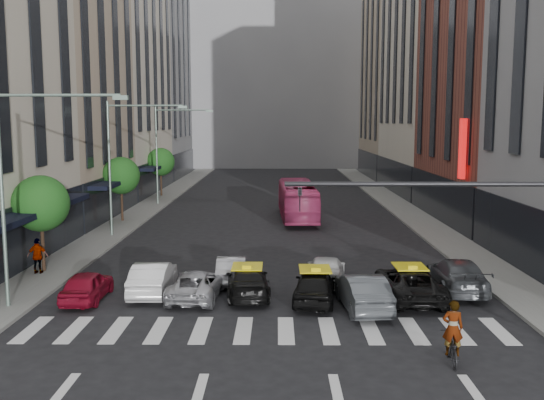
{
  "coord_description": "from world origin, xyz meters",
  "views": [
    {
      "loc": [
        0.26,
        -20.46,
        7.81
      ],
      "look_at": [
        0.01,
        8.82,
        4.0
      ],
      "focal_mm": 40.0,
      "sensor_mm": 36.0,
      "label": 1
    }
  ],
  "objects_px": {
    "streetlamp_near": "(24,169)",
    "streetlamp_mid": "(123,150)",
    "taxi_left": "(247,282)",
    "car_red": "(87,286)",
    "bus": "(297,200)",
    "streetlamp_far": "(167,142)",
    "motorcycle": "(452,349)",
    "pedestrian_far": "(38,256)",
    "car_white_front": "(153,278)",
    "taxi_center": "(315,286)"
  },
  "relations": [
    {
      "from": "streetlamp_far",
      "to": "car_white_front",
      "type": "bearing_deg",
      "value": -81.08
    },
    {
      "from": "streetlamp_far",
      "to": "car_red",
      "type": "height_order",
      "value": "streetlamp_far"
    },
    {
      "from": "car_red",
      "to": "taxi_center",
      "type": "distance_m",
      "value": 9.98
    },
    {
      "from": "car_red",
      "to": "taxi_left",
      "type": "relative_size",
      "value": 0.85
    },
    {
      "from": "car_white_front",
      "to": "pedestrian_far",
      "type": "distance_m",
      "value": 7.17
    },
    {
      "from": "streetlamp_near",
      "to": "taxi_center",
      "type": "relative_size",
      "value": 2.09
    },
    {
      "from": "car_white_front",
      "to": "pedestrian_far",
      "type": "bearing_deg",
      "value": -26.58
    },
    {
      "from": "bus",
      "to": "car_red",
      "type": "bearing_deg",
      "value": 63.72
    },
    {
      "from": "taxi_center",
      "to": "bus",
      "type": "distance_m",
      "value": 22.57
    },
    {
      "from": "car_white_front",
      "to": "bus",
      "type": "height_order",
      "value": "bus"
    },
    {
      "from": "streetlamp_mid",
      "to": "pedestrian_far",
      "type": "relative_size",
      "value": 4.98
    },
    {
      "from": "car_red",
      "to": "streetlamp_far",
      "type": "bearing_deg",
      "value": -86.5
    },
    {
      "from": "car_white_front",
      "to": "streetlamp_mid",
      "type": "bearing_deg",
      "value": -72.28
    },
    {
      "from": "taxi_left",
      "to": "pedestrian_far",
      "type": "distance_m",
      "value": 11.32
    },
    {
      "from": "streetlamp_near",
      "to": "car_red",
      "type": "xyz_separation_m",
      "value": [
        1.97,
        1.29,
        -5.24
      ]
    },
    {
      "from": "motorcycle",
      "to": "pedestrian_far",
      "type": "relative_size",
      "value": 0.99
    },
    {
      "from": "streetlamp_near",
      "to": "streetlamp_mid",
      "type": "xyz_separation_m",
      "value": [
        0.0,
        16.0,
        0.0
      ]
    },
    {
      "from": "streetlamp_far",
      "to": "motorcycle",
      "type": "distance_m",
      "value": 41.15
    },
    {
      "from": "motorcycle",
      "to": "car_white_front",
      "type": "bearing_deg",
      "value": -27.52
    },
    {
      "from": "streetlamp_far",
      "to": "bus",
      "type": "height_order",
      "value": "streetlamp_far"
    },
    {
      "from": "pedestrian_far",
      "to": "car_white_front",
      "type": "bearing_deg",
      "value": 156.06
    },
    {
      "from": "streetlamp_near",
      "to": "car_white_front",
      "type": "xyz_separation_m",
      "value": [
        4.66,
        2.34,
        -5.16
      ]
    },
    {
      "from": "streetlamp_mid",
      "to": "taxi_left",
      "type": "relative_size",
      "value": 1.94
    },
    {
      "from": "taxi_left",
      "to": "bus",
      "type": "bearing_deg",
      "value": -103.41
    },
    {
      "from": "car_red",
      "to": "pedestrian_far",
      "type": "xyz_separation_m",
      "value": [
        -3.78,
        4.14,
        0.39
      ]
    },
    {
      "from": "streetlamp_far",
      "to": "pedestrian_far",
      "type": "xyz_separation_m",
      "value": [
        -1.81,
        -26.58,
        -4.85
      ]
    },
    {
      "from": "streetlamp_far",
      "to": "taxi_center",
      "type": "relative_size",
      "value": 2.09
    },
    {
      "from": "car_red",
      "to": "car_white_front",
      "type": "height_order",
      "value": "car_white_front"
    },
    {
      "from": "motorcycle",
      "to": "taxi_left",
      "type": "bearing_deg",
      "value": -39.72
    },
    {
      "from": "streetlamp_far",
      "to": "pedestrian_far",
      "type": "distance_m",
      "value": 27.08
    },
    {
      "from": "taxi_left",
      "to": "motorcycle",
      "type": "height_order",
      "value": "taxi_left"
    },
    {
      "from": "streetlamp_far",
      "to": "taxi_left",
      "type": "distance_m",
      "value": 31.75
    },
    {
      "from": "streetlamp_mid",
      "to": "pedestrian_far",
      "type": "bearing_deg",
      "value": -99.71
    },
    {
      "from": "motorcycle",
      "to": "pedestrian_far",
      "type": "bearing_deg",
      "value": -24.37
    },
    {
      "from": "car_red",
      "to": "bus",
      "type": "height_order",
      "value": "bus"
    },
    {
      "from": "bus",
      "to": "motorcycle",
      "type": "distance_m",
      "value": 29.44
    },
    {
      "from": "car_white_front",
      "to": "taxi_left",
      "type": "distance_m",
      "value": 4.33
    },
    {
      "from": "streetlamp_mid",
      "to": "car_white_front",
      "type": "xyz_separation_m",
      "value": [
        4.66,
        -13.66,
        -5.16
      ]
    },
    {
      "from": "car_red",
      "to": "taxi_center",
      "type": "bearing_deg",
      "value": 178.6
    },
    {
      "from": "bus",
      "to": "pedestrian_far",
      "type": "distance_m",
      "value": 22.81
    },
    {
      "from": "car_white_front",
      "to": "taxi_left",
      "type": "bearing_deg",
      "value": 174.37
    },
    {
      "from": "streetlamp_near",
      "to": "streetlamp_far",
      "type": "relative_size",
      "value": 1.0
    },
    {
      "from": "streetlamp_mid",
      "to": "motorcycle",
      "type": "bearing_deg",
      "value": -53.36
    },
    {
      "from": "car_white_front",
      "to": "bus",
      "type": "xyz_separation_m",
      "value": [
        7.27,
        21.28,
        0.78
      ]
    },
    {
      "from": "car_white_front",
      "to": "car_red",
      "type": "bearing_deg",
      "value": 20.32
    },
    {
      "from": "car_white_front",
      "to": "streetlamp_near",
      "type": "bearing_deg",
      "value": 25.57
    },
    {
      "from": "streetlamp_far",
      "to": "motorcycle",
      "type": "relative_size",
      "value": 5.01
    },
    {
      "from": "taxi_left",
      "to": "car_red",
      "type": "bearing_deg",
      "value": 0.19
    },
    {
      "from": "taxi_center",
      "to": "car_white_front",
      "type": "bearing_deg",
      "value": -2.61
    },
    {
      "from": "taxi_left",
      "to": "bus",
      "type": "distance_m",
      "value": 21.84
    }
  ]
}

